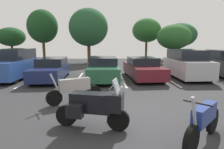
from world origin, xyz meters
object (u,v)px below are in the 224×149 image
(motorcycle_touring, at_px, (95,105))
(car_green, at_px, (103,69))
(motorcycle_third, at_px, (74,88))
(motorcycle_second, at_px, (203,121))
(car_blue, at_px, (14,64))
(car_navy, at_px, (51,69))
(car_silver, at_px, (187,64))
(car_maroon, at_px, (143,68))

(motorcycle_touring, bearing_deg, car_green, 88.94)
(motorcycle_third, relative_size, car_green, 0.46)
(motorcycle_second, height_order, car_blue, car_blue)
(car_blue, xyz_separation_m, car_green, (5.91, -0.64, -0.24))
(car_navy, relative_size, car_silver, 1.09)
(motorcycle_touring, distance_m, motorcycle_second, 2.77)
(motorcycle_third, relative_size, car_silver, 0.48)
(motorcycle_third, height_order, car_maroon, car_maroon)
(motorcycle_second, relative_size, car_blue, 0.34)
(motorcycle_second, distance_m, car_silver, 8.98)
(motorcycle_touring, height_order, car_maroon, motorcycle_touring)
(motorcycle_second, bearing_deg, motorcycle_third, 137.74)
(car_blue, xyz_separation_m, car_silver, (11.51, -0.10, -0.01))
(motorcycle_touring, relative_size, car_navy, 0.45)
(car_navy, relative_size, car_green, 1.05)
(motorcycle_second, height_order, motorcycle_third, motorcycle_second)
(motorcycle_second, bearing_deg, car_navy, 125.77)
(car_blue, distance_m, car_green, 5.95)
(motorcycle_third, bearing_deg, car_silver, 37.67)
(motorcycle_touring, distance_m, motorcycle_third, 2.58)
(car_maroon, bearing_deg, car_blue, 178.80)
(motorcycle_third, distance_m, car_silver, 8.45)
(motorcycle_second, distance_m, car_green, 8.26)
(motorcycle_third, bearing_deg, car_blue, 132.56)
(motorcycle_touring, bearing_deg, motorcycle_third, 111.75)
(motorcycle_touring, relative_size, car_blue, 0.46)
(motorcycle_third, bearing_deg, motorcycle_touring, -68.25)
(car_green, bearing_deg, car_navy, 175.48)
(car_navy, bearing_deg, car_green, -4.52)
(motorcycle_touring, xyz_separation_m, car_blue, (-5.78, 7.65, 0.28))
(car_blue, distance_m, car_navy, 2.59)
(motorcycle_touring, bearing_deg, motorcycle_second, -18.22)
(motorcycle_touring, xyz_separation_m, motorcycle_third, (-0.95, 2.39, -0.09))
(car_navy, height_order, car_maroon, car_maroon)
(motorcycle_third, xyz_separation_m, car_navy, (-2.28, 4.88, 0.10))
(car_blue, height_order, car_green, car_blue)
(car_green, bearing_deg, motorcycle_touring, -91.06)
(car_blue, bearing_deg, car_maroon, -1.20)
(motorcycle_third, bearing_deg, motorcycle_second, -42.26)
(motorcycle_touring, height_order, car_silver, car_silver)
(motorcycle_second, xyz_separation_m, car_blue, (-8.41, 8.51, 0.41))
(car_green, bearing_deg, motorcycle_third, -103.20)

